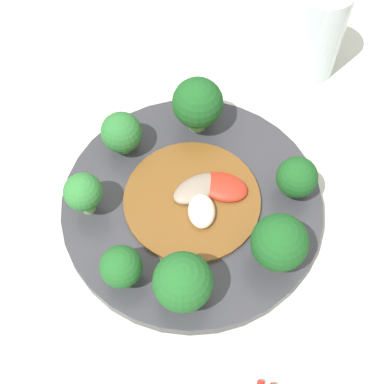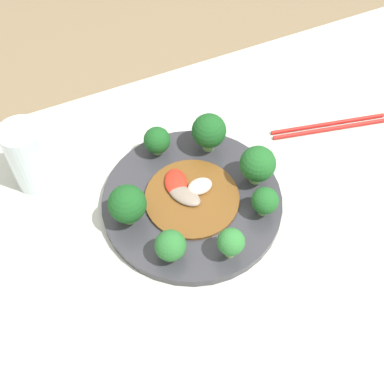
{
  "view_description": "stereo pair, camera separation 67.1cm",
  "coord_description": "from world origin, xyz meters",
  "px_view_note": "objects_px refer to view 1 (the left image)",
  "views": [
    {
      "loc": [
        -0.27,
        -0.05,
        1.25
      ],
      "look_at": [
        0.02,
        -0.04,
        0.76
      ],
      "focal_mm": 50.0,
      "sensor_mm": 36.0,
      "label": 1
    },
    {
      "loc": [
        0.21,
        0.39,
        1.44
      ],
      "look_at": [
        0.02,
        -0.04,
        0.76
      ],
      "focal_mm": 50.0,
      "sensor_mm": 36.0,
      "label": 2
    }
  ],
  "objects_px": {
    "broccoli_east": "(198,104)",
    "drinking_glass": "(317,32)",
    "broccoli_south": "(297,178)",
    "broccoli_northwest": "(121,267)",
    "stirfry_center": "(197,198)",
    "broccoli_north": "(83,193)",
    "plate": "(192,205)",
    "broccoli_southwest": "(279,243)",
    "broccoli_northeast": "(122,133)",
    "broccoli_west": "(183,282)"
  },
  "relations": [
    {
      "from": "broccoli_east",
      "to": "drinking_glass",
      "type": "bearing_deg",
      "value": -52.13
    },
    {
      "from": "broccoli_south",
      "to": "broccoli_northwest",
      "type": "bearing_deg",
      "value": 120.69
    },
    {
      "from": "stirfry_center",
      "to": "broccoli_north",
      "type": "bearing_deg",
      "value": 96.02
    },
    {
      "from": "broccoli_northwest",
      "to": "broccoli_east",
      "type": "height_order",
      "value": "broccoli_east"
    },
    {
      "from": "broccoli_northwest",
      "to": "drinking_glass",
      "type": "distance_m",
      "value": 0.38
    },
    {
      "from": "broccoli_northwest",
      "to": "broccoli_north",
      "type": "bearing_deg",
      "value": 29.77
    },
    {
      "from": "stirfry_center",
      "to": "plate",
      "type": "bearing_deg",
      "value": 95.8
    },
    {
      "from": "broccoli_southwest",
      "to": "broccoli_north",
      "type": "bearing_deg",
      "value": 74.2
    },
    {
      "from": "broccoli_east",
      "to": "broccoli_northeast",
      "type": "bearing_deg",
      "value": 112.02
    },
    {
      "from": "broccoli_northeast",
      "to": "broccoli_northwest",
      "type": "distance_m",
      "value": 0.16
    },
    {
      "from": "broccoli_northeast",
      "to": "drinking_glass",
      "type": "xyz_separation_m",
      "value": [
        0.15,
        -0.23,
        0.01
      ]
    },
    {
      "from": "broccoli_east",
      "to": "broccoli_west",
      "type": "distance_m",
      "value": 0.21
    },
    {
      "from": "broccoli_north",
      "to": "broccoli_southwest",
      "type": "xyz_separation_m",
      "value": [
        -0.06,
        -0.2,
        0.01
      ]
    },
    {
      "from": "broccoli_east",
      "to": "broccoli_north",
      "type": "bearing_deg",
      "value": 134.55
    },
    {
      "from": "broccoli_south",
      "to": "drinking_glass",
      "type": "relative_size",
      "value": 0.43
    },
    {
      "from": "broccoli_southwest",
      "to": "stirfry_center",
      "type": "relative_size",
      "value": 0.48
    },
    {
      "from": "plate",
      "to": "broccoli_northeast",
      "type": "xyz_separation_m",
      "value": [
        0.07,
        0.08,
        0.04
      ]
    },
    {
      "from": "broccoli_northwest",
      "to": "broccoli_north",
      "type": "height_order",
      "value": "broccoli_north"
    },
    {
      "from": "broccoli_west",
      "to": "broccoli_northeast",
      "type": "bearing_deg",
      "value": 22.44
    },
    {
      "from": "broccoli_north",
      "to": "broccoli_west",
      "type": "xyz_separation_m",
      "value": [
        -0.1,
        -0.11,
        0.01
      ]
    },
    {
      "from": "broccoli_east",
      "to": "stirfry_center",
      "type": "distance_m",
      "value": 0.11
    },
    {
      "from": "stirfry_center",
      "to": "broccoli_west",
      "type": "bearing_deg",
      "value": 173.6
    },
    {
      "from": "broccoli_east",
      "to": "stirfry_center",
      "type": "xyz_separation_m",
      "value": [
        -0.1,
        -0.0,
        -0.04
      ]
    },
    {
      "from": "broccoli_northeast",
      "to": "broccoli_south",
      "type": "xyz_separation_m",
      "value": [
        -0.05,
        -0.19,
        -0.0
      ]
    },
    {
      "from": "broccoli_south",
      "to": "drinking_glass",
      "type": "bearing_deg",
      "value": -10.72
    },
    {
      "from": "stirfry_center",
      "to": "broccoli_east",
      "type": "bearing_deg",
      "value": 0.82
    },
    {
      "from": "plate",
      "to": "stirfry_center",
      "type": "height_order",
      "value": "stirfry_center"
    },
    {
      "from": "broccoli_northwest",
      "to": "broccoli_south",
      "type": "bearing_deg",
      "value": -59.31
    },
    {
      "from": "drinking_glass",
      "to": "broccoli_north",
      "type": "bearing_deg",
      "value": 131.02
    },
    {
      "from": "plate",
      "to": "broccoli_northeast",
      "type": "height_order",
      "value": "broccoli_northeast"
    },
    {
      "from": "broccoli_north",
      "to": "broccoli_south",
      "type": "height_order",
      "value": "broccoli_north"
    },
    {
      "from": "broccoli_northeast",
      "to": "broccoli_southwest",
      "type": "distance_m",
      "value": 0.22
    },
    {
      "from": "broccoli_northeast",
      "to": "broccoli_northwest",
      "type": "relative_size",
      "value": 1.02
    },
    {
      "from": "broccoli_northwest",
      "to": "broccoli_north",
      "type": "xyz_separation_m",
      "value": [
        0.08,
        0.05,
        0.0
      ]
    },
    {
      "from": "broccoli_north",
      "to": "plate",
      "type": "bearing_deg",
      "value": -83.97
    },
    {
      "from": "broccoli_south",
      "to": "broccoli_west",
      "type": "bearing_deg",
      "value": 136.41
    },
    {
      "from": "broccoli_north",
      "to": "broccoli_east",
      "type": "height_order",
      "value": "broccoli_east"
    },
    {
      "from": "broccoli_east",
      "to": "drinking_glass",
      "type": "height_order",
      "value": "drinking_glass"
    },
    {
      "from": "broccoli_southwest",
      "to": "stirfry_center",
      "type": "bearing_deg",
      "value": 49.44
    },
    {
      "from": "drinking_glass",
      "to": "broccoli_west",
      "type": "bearing_deg",
      "value": 154.39
    },
    {
      "from": "broccoli_northwest",
      "to": "stirfry_center",
      "type": "bearing_deg",
      "value": -38.23
    },
    {
      "from": "broccoli_south",
      "to": "stirfry_center",
      "type": "bearing_deg",
      "value": 97.32
    },
    {
      "from": "broccoli_east",
      "to": "broccoli_south",
      "type": "bearing_deg",
      "value": -129.75
    },
    {
      "from": "plate",
      "to": "broccoli_southwest",
      "type": "bearing_deg",
      "value": -128.32
    },
    {
      "from": "plate",
      "to": "broccoli_north",
      "type": "bearing_deg",
      "value": 96.03
    },
    {
      "from": "broccoli_northwest",
      "to": "broccoli_northeast",
      "type": "bearing_deg",
      "value": 4.8
    },
    {
      "from": "broccoli_south",
      "to": "stirfry_center",
      "type": "distance_m",
      "value": 0.11
    },
    {
      "from": "broccoli_northwest",
      "to": "broccoli_west",
      "type": "bearing_deg",
      "value": -106.68
    },
    {
      "from": "broccoli_northeast",
      "to": "stirfry_center",
      "type": "height_order",
      "value": "broccoli_northeast"
    },
    {
      "from": "broccoli_northeast",
      "to": "broccoli_west",
      "type": "bearing_deg",
      "value": -157.56
    }
  ]
}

